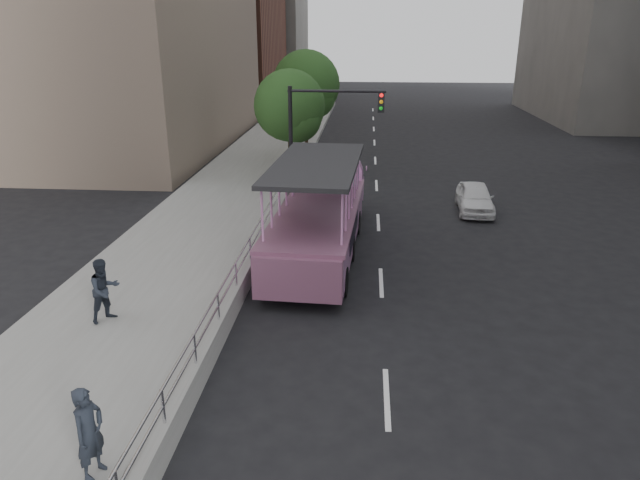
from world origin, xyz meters
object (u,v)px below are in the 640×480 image
(pedestrian_near, at_px, (89,433))
(pedestrian_mid, at_px, (105,290))
(car, at_px, (475,198))
(street_tree_far, at_px, (308,87))
(parking_sign, at_px, (291,180))
(duck_boat, at_px, (322,213))
(street_tree_near, at_px, (291,109))
(traffic_signal, at_px, (318,126))

(pedestrian_near, distance_m, pedestrian_mid, 5.78)
(car, relative_size, street_tree_far, 0.56)
(pedestrian_near, distance_m, parking_sign, 15.04)
(duck_boat, bearing_deg, pedestrian_mid, -127.66)
(parking_sign, bearing_deg, car, 13.78)
(street_tree_near, height_order, street_tree_far, street_tree_far)
(car, relative_size, pedestrian_mid, 2.13)
(pedestrian_near, bearing_deg, street_tree_far, 11.77)
(traffic_signal, relative_size, street_tree_far, 0.81)
(pedestrian_mid, height_order, street_tree_near, street_tree_near)
(parking_sign, relative_size, street_tree_far, 0.42)
(traffic_signal, height_order, street_tree_far, street_tree_far)
(car, bearing_deg, pedestrian_near, -115.36)
(street_tree_far, bearing_deg, street_tree_near, -91.91)
(duck_boat, relative_size, pedestrian_mid, 6.20)
(duck_boat, xyz_separation_m, parking_sign, (-1.49, 3.01, 0.43))
(duck_boat, distance_m, traffic_signal, 5.97)
(pedestrian_near, xyz_separation_m, street_tree_near, (0.72, 20.88, 2.68))
(street_tree_far, bearing_deg, pedestrian_near, -91.95)
(duck_boat, relative_size, traffic_signal, 2.02)
(street_tree_near, bearing_deg, parking_sign, -83.05)
(duck_boat, bearing_deg, car, 38.11)
(traffic_signal, bearing_deg, parking_sign, -109.30)
(pedestrian_mid, bearing_deg, traffic_signal, 15.89)
(pedestrian_near, xyz_separation_m, parking_sign, (1.44, 14.96, 0.57))
(pedestrian_mid, distance_m, traffic_signal, 13.10)
(pedestrian_mid, distance_m, street_tree_far, 21.97)
(pedestrian_near, bearing_deg, traffic_signal, 6.17)
(duck_boat, bearing_deg, parking_sign, 116.28)
(traffic_signal, xyz_separation_m, street_tree_far, (-1.40, 9.43, 0.81))
(duck_boat, height_order, street_tree_far, street_tree_far)
(pedestrian_mid, height_order, parking_sign, parking_sign)
(pedestrian_near, xyz_separation_m, pedestrian_mid, (-2.15, 5.37, 0.00))
(traffic_signal, relative_size, street_tree_near, 0.91)
(pedestrian_mid, bearing_deg, street_tree_far, 28.05)
(duck_boat, bearing_deg, traffic_signal, 96.35)
(car, xyz_separation_m, traffic_signal, (-6.88, 0.60, 2.88))
(traffic_signal, bearing_deg, car, -4.95)
(car, bearing_deg, duck_boat, -138.65)
(car, distance_m, pedestrian_mid, 16.16)
(parking_sign, bearing_deg, duck_boat, -63.72)
(duck_boat, bearing_deg, street_tree_near, 103.89)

